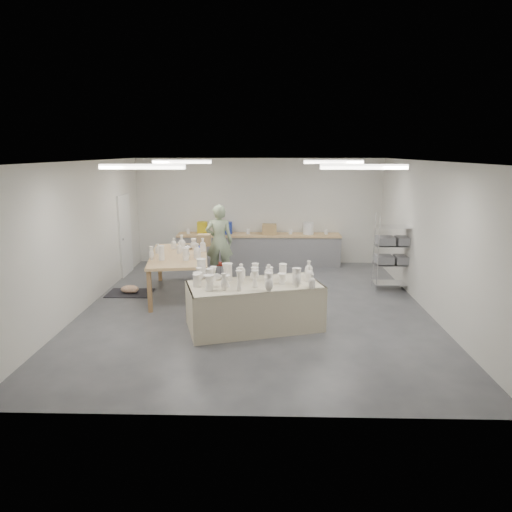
{
  "coord_description": "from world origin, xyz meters",
  "views": [
    {
      "loc": [
        0.26,
        -9.03,
        3.19
      ],
      "look_at": [
        0.01,
        0.24,
        1.05
      ],
      "focal_mm": 32.0,
      "sensor_mm": 36.0,
      "label": 1
    }
  ],
  "objects_px": {
    "drying_table": "(254,304)",
    "red_stool": "(221,264)",
    "potter": "(219,242)",
    "work_table": "(182,254)"
  },
  "relations": [
    {
      "from": "potter",
      "to": "red_stool",
      "type": "distance_m",
      "value": 0.72
    },
    {
      "from": "drying_table",
      "to": "red_stool",
      "type": "relative_size",
      "value": 6.06
    },
    {
      "from": "drying_table",
      "to": "work_table",
      "type": "distance_m",
      "value": 2.73
    },
    {
      "from": "drying_table",
      "to": "red_stool",
      "type": "xyz_separation_m",
      "value": [
        -0.98,
        3.65,
        -0.17
      ]
    },
    {
      "from": "drying_table",
      "to": "potter",
      "type": "distance_m",
      "value": 3.56
    },
    {
      "from": "drying_table",
      "to": "red_stool",
      "type": "height_order",
      "value": "drying_table"
    },
    {
      "from": "potter",
      "to": "drying_table",
      "type": "bearing_deg",
      "value": 104.2
    },
    {
      "from": "drying_table",
      "to": "potter",
      "type": "relative_size",
      "value": 1.38
    },
    {
      "from": "work_table",
      "to": "red_stool",
      "type": "xyz_separation_m",
      "value": [
        0.71,
        1.56,
        -0.63
      ]
    },
    {
      "from": "drying_table",
      "to": "red_stool",
      "type": "distance_m",
      "value": 3.79
    }
  ]
}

